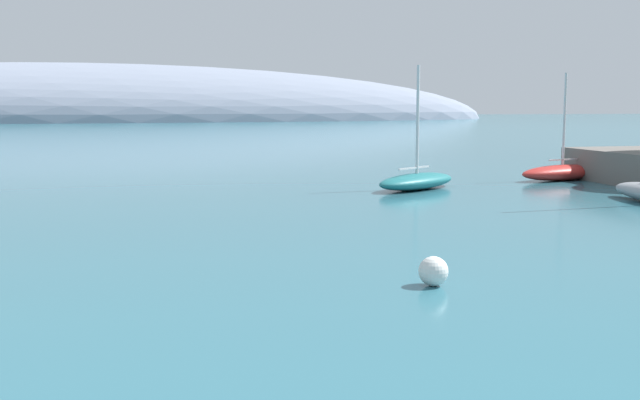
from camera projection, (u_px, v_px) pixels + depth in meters
name	position (u px, v px, depth m)	size (l,w,h in m)	color
distant_ridge	(68.00, 121.00, 219.70)	(251.63, 64.86, 32.44)	gray
sailboat_teal_near_shore	(417.00, 180.00, 46.92)	(6.97, 5.81, 7.46)	#1E6B70
sailboat_red_outer_mooring	(562.00, 172.00, 52.39)	(7.38, 3.95, 7.20)	red
mooring_buoy_white	(433.00, 271.00, 22.28)	(0.87, 0.87, 0.87)	silver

